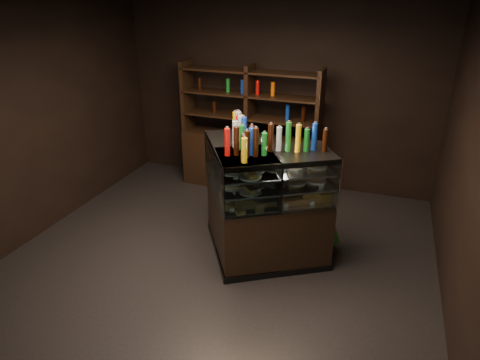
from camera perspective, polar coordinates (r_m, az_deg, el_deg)
name	(u,v)px	position (r m, az deg, el deg)	size (l,w,h in m)	color
ground	(220,258)	(5.33, -2.65, -10.29)	(5.00, 5.00, 0.00)	black
room_shell	(217,101)	(4.53, -3.12, 10.45)	(5.02, 5.02, 3.01)	black
display_case	(256,222)	(5.12, 2.21, -5.64)	(1.77, 1.44, 1.41)	black
food_display	(257,177)	(4.85, 2.29, 0.36)	(1.40, 1.10, 0.44)	#BD9643
bottles_top	(258,137)	(4.68, 2.43, 5.80)	(1.23, 0.96, 0.30)	#147223
potted_conifer	(326,220)	(5.31, 11.41, -5.27)	(0.36, 0.36, 0.78)	black
back_shelving	(249,153)	(6.86, 1.25, 3.64)	(2.22, 0.49, 2.00)	black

